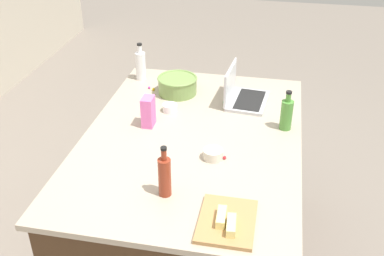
{
  "coord_description": "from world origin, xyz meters",
  "views": [
    {
      "loc": [
        -2.05,
        -0.41,
        2.2
      ],
      "look_at": [
        0.0,
        0.0,
        0.95
      ],
      "focal_mm": 43.31,
      "sensor_mm": 36.0,
      "label": 1
    }
  ],
  "objects": [
    {
      "name": "candy_3",
      "position": [
        0.4,
        -0.12,
        0.91
      ],
      "size": [
        0.02,
        0.02,
        0.02
      ],
      "primitive_type": "sphere",
      "color": "green",
      "rests_on": "island_counter"
    },
    {
      "name": "bottle_olive",
      "position": [
        0.18,
        -0.48,
        0.99
      ],
      "size": [
        0.07,
        0.07,
        0.23
      ],
      "color": "#4C8C38",
      "rests_on": "island_counter"
    },
    {
      "name": "bottle_soy",
      "position": [
        -0.5,
        0.02,
        1.0
      ],
      "size": [
        0.06,
        0.06,
        0.25
      ],
      "color": "maroon",
      "rests_on": "island_counter"
    },
    {
      "name": "mixing_bowl_large",
      "position": [
        0.49,
        0.19,
        0.96
      ],
      "size": [
        0.25,
        0.25,
        0.11
      ],
      "color": "#72934C",
      "rests_on": "island_counter"
    },
    {
      "name": "cutting_board",
      "position": [
        -0.63,
        -0.27,
        0.91
      ],
      "size": [
        0.29,
        0.23,
        0.02
      ],
      "primitive_type": "cube",
      "color": "#AD7F4C",
      "rests_on": "island_counter"
    },
    {
      "name": "butter_stick_right",
      "position": [
        -0.64,
        -0.25,
        0.94
      ],
      "size": [
        0.11,
        0.04,
        0.04
      ],
      "primitive_type": "cube",
      "rotation": [
        0.0,
        0.0,
        0.04
      ],
      "color": "#F4E58C",
      "rests_on": "cutting_board"
    },
    {
      "name": "candy_0",
      "position": [
        -0.18,
        -0.2,
        0.91
      ],
      "size": [
        0.02,
        0.02,
        0.02
      ],
      "primitive_type": "sphere",
      "color": "red",
      "rests_on": "island_counter"
    },
    {
      "name": "laptop",
      "position": [
        0.45,
        -0.22,
        0.95
      ],
      "size": [
        0.33,
        0.26,
        0.22
      ],
      "color": "#B7B7BC",
      "rests_on": "island_counter"
    },
    {
      "name": "island_counter",
      "position": [
        0.0,
        0.0,
        0.45
      ],
      "size": [
        1.63,
        1.14,
        0.9
      ],
      "color": "#4C331E",
      "rests_on": "ground"
    },
    {
      "name": "candy_1",
      "position": [
        0.51,
        0.38,
        0.91
      ],
      "size": [
        0.02,
        0.02,
        0.02
      ],
      "primitive_type": "sphere",
      "color": "#CC3399",
      "rests_on": "island_counter"
    },
    {
      "name": "candy_bag",
      "position": [
        0.07,
        0.26,
        0.99
      ],
      "size": [
        0.09,
        0.06,
        0.17
      ],
      "primitive_type": "cube",
      "color": "pink",
      "rests_on": "island_counter"
    },
    {
      "name": "bottle_vinegar",
      "position": [
        0.64,
        0.47,
        1.0
      ],
      "size": [
        0.07,
        0.07,
        0.25
      ],
      "color": "white",
      "rests_on": "island_counter"
    },
    {
      "name": "candy_2",
      "position": [
        0.49,
        0.35,
        0.91
      ],
      "size": [
        0.02,
        0.02,
        0.02
      ],
      "primitive_type": "sphere",
      "color": "yellow",
      "rests_on": "island_counter"
    },
    {
      "name": "ramekin_medium",
      "position": [
        -0.18,
        -0.14,
        0.92
      ],
      "size": [
        0.1,
        0.1,
        0.05
      ],
      "primitive_type": "cylinder",
      "color": "beige",
      "rests_on": "island_counter"
    },
    {
      "name": "butter_stick_left",
      "position": [
        -0.68,
        -0.29,
        0.94
      ],
      "size": [
        0.11,
        0.04,
        0.04
      ],
      "primitive_type": "cube",
      "rotation": [
        0.0,
        0.0,
        0.08
      ],
      "color": "#F4E58C",
      "rests_on": "cutting_board"
    },
    {
      "name": "ramekin_small",
      "position": [
        0.25,
        0.18,
        0.92
      ],
      "size": [
        0.09,
        0.09,
        0.04
      ],
      "primitive_type": "cylinder",
      "color": "white",
      "rests_on": "island_counter"
    }
  ]
}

